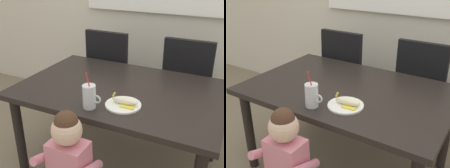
{
  "view_description": "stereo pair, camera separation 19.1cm",
  "coord_description": "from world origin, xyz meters",
  "views": [
    {
      "loc": [
        0.74,
        -1.66,
        1.55
      ],
      "look_at": [
        -0.03,
        -0.1,
        0.77
      ],
      "focal_mm": 44.32,
      "sensor_mm": 36.0,
      "label": 1
    },
    {
      "loc": [
        0.9,
        -1.57,
        1.55
      ],
      "look_at": [
        -0.03,
        -0.1,
        0.77
      ],
      "focal_mm": 44.32,
      "sensor_mm": 36.0,
      "label": 2
    }
  ],
  "objects": [
    {
      "name": "ground_plane",
      "position": [
        0.0,
        0.0,
        0.0
      ],
      "size": [
        24.0,
        24.0,
        0.0
      ],
      "primitive_type": "plane",
      "color": "#7A6B56"
    },
    {
      "name": "dining_table",
      "position": [
        0.0,
        0.0,
        0.62
      ],
      "size": [
        1.47,
        0.96,
        0.71
      ],
      "color": "black",
      "rests_on": "ground"
    },
    {
      "name": "dining_chair_left",
      "position": [
        -0.4,
        0.67,
        0.54
      ],
      "size": [
        0.44,
        0.45,
        0.96
      ],
      "rotation": [
        0.0,
        0.0,
        3.14
      ],
      "color": "black",
      "rests_on": "ground"
    },
    {
      "name": "dining_chair_right",
      "position": [
        0.35,
        0.71,
        0.54
      ],
      "size": [
        0.44,
        0.44,
        0.96
      ],
      "rotation": [
        0.0,
        0.0,
        3.14
      ],
      "color": "black",
      "rests_on": "ground"
    },
    {
      "name": "toddler_standing",
      "position": [
        -0.02,
        -0.65,
        0.53
      ],
      "size": [
        0.33,
        0.24,
        0.84
      ],
      "color": "#3F4760",
      "rests_on": "ground"
    },
    {
      "name": "milk_cup",
      "position": [
        -0.05,
        -0.36,
        0.78
      ],
      "size": [
        0.13,
        0.09,
        0.25
      ],
      "color": "silver",
      "rests_on": "dining_table"
    },
    {
      "name": "snack_plate",
      "position": [
        0.13,
        -0.25,
        0.72
      ],
      "size": [
        0.23,
        0.23,
        0.01
      ],
      "primitive_type": "cylinder",
      "color": "white",
      "rests_on": "dining_table"
    },
    {
      "name": "peeled_banana",
      "position": [
        0.14,
        -0.25,
        0.74
      ],
      "size": [
        0.17,
        0.11,
        0.07
      ],
      "rotation": [
        0.0,
        0.0,
        0.03
      ],
      "color": "#F4EAC6",
      "rests_on": "snack_plate"
    }
  ]
}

